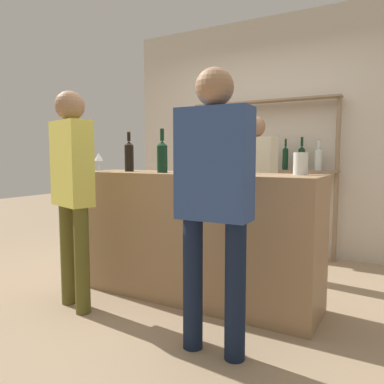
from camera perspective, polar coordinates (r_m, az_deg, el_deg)
ground_plane at (r=3.22m, az=0.00°, el=-15.68°), size 16.00×16.00×0.00m
bar_counter at (r=3.07m, az=0.00°, el=-6.70°), size 2.04×0.53×1.03m
back_wall at (r=4.72m, az=11.44°, el=8.29°), size 3.64×0.12×2.80m
back_shelf at (r=4.54m, az=10.69°, el=5.54°), size 1.74×0.18×1.81m
counter_bottle_0 at (r=3.07m, az=0.37°, el=5.39°), size 0.09×0.09×0.34m
counter_bottle_1 at (r=3.06m, az=-4.56°, el=5.54°), size 0.09×0.09×0.36m
counter_bottle_2 at (r=3.33m, az=-9.56°, el=5.52°), size 0.08×0.08×0.35m
counter_bottle_3 at (r=2.95m, az=6.28°, el=5.21°), size 0.07×0.07×0.33m
wine_glass at (r=3.47m, az=-14.03°, el=5.13°), size 0.09×0.09×0.16m
cork_jar at (r=2.79m, az=16.21°, el=4.14°), size 0.10×0.10×0.16m
server_behind_counter at (r=3.77m, az=9.47°, el=1.58°), size 0.43×0.22×1.55m
customer_right at (r=2.13m, az=3.37°, el=0.39°), size 0.43×0.22×1.65m
customer_left at (r=2.92m, az=-17.79°, el=1.58°), size 0.42×0.28×1.64m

